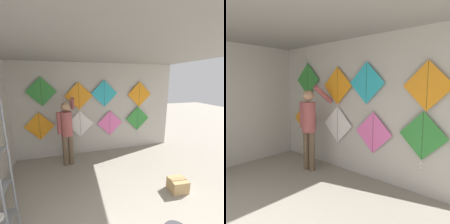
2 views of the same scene
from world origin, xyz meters
The scene contains 12 objects.
back_panel centered at (0.00, 3.85, 1.40)m, with size 5.30×0.06×2.80m, color #BCB7AD.
ceiling_slab centered at (0.00, 1.91, 2.82)m, with size 5.30×4.62×0.04m, color gray.
shopkeeper centered at (-0.77, 3.26, 1.05)m, with size 0.47×0.68×1.87m.
cardboard_box centered at (1.47, 1.59, 0.13)m, with size 0.38×0.33×0.28m.
kite_0 centered at (-1.53, 3.76, 0.99)m, with size 0.81×0.04×0.95m.
kite_1 centered at (-0.39, 3.76, 0.99)m, with size 0.81×0.01×0.81m.
kite_2 centered at (0.54, 3.76, 0.94)m, with size 0.81×0.01×0.81m.
kite_3 centered at (1.50, 3.76, 1.01)m, with size 0.81×0.04×1.02m.
kite_4 centered at (-1.40, 3.76, 1.99)m, with size 0.81×0.01×0.81m.
kite_5 centered at (-0.40, 3.76, 1.85)m, with size 0.81×0.01×0.81m.
kite_6 centered at (0.37, 3.76, 1.90)m, with size 0.81×0.01×0.81m.
kite_7 centered at (1.54, 3.76, 1.84)m, with size 0.81×0.01×0.81m.
Camera 1 is at (-0.59, -0.72, 2.31)m, focal length 24.00 mm.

